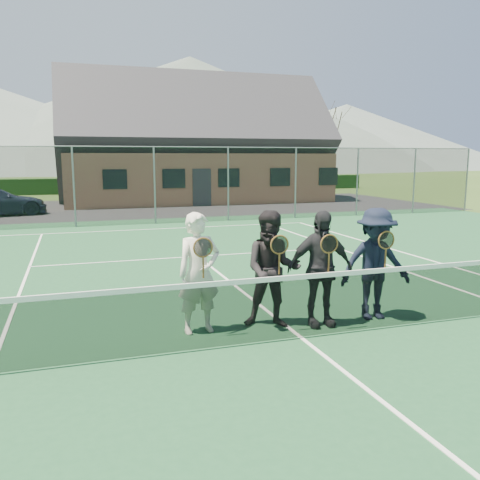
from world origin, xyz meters
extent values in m
plane|color=#2F4A1A|center=(0.00, 20.00, 0.00)|extent=(220.00, 220.00, 0.00)
cube|color=#1C4C2B|center=(0.00, 0.00, 0.01)|extent=(30.00, 30.00, 0.02)
cube|color=black|center=(-4.00, 20.00, 0.01)|extent=(40.00, 12.00, 0.01)
cube|color=black|center=(0.00, 32.00, 0.55)|extent=(40.00, 1.20, 1.10)
cone|color=#516257|center=(20.00, 95.00, 11.00)|extent=(120.00, 120.00, 22.00)
cone|color=#56685F|center=(55.00, 95.00, 7.00)|extent=(90.00, 90.00, 14.00)
cube|color=white|center=(0.00, 11.88, 0.03)|extent=(10.97, 0.06, 0.01)
cube|color=white|center=(0.00, 6.40, 0.03)|extent=(8.23, 0.06, 0.01)
cube|color=white|center=(0.00, 0.00, 0.03)|extent=(0.06, 12.80, 0.01)
cube|color=black|center=(0.00, 0.00, 0.48)|extent=(11.60, 0.02, 0.88)
cube|color=white|center=(0.00, 0.00, 0.93)|extent=(11.60, 0.03, 0.07)
cylinder|color=slate|center=(-3.00, 13.50, 1.50)|extent=(0.07, 0.07, 3.00)
cylinder|color=slate|center=(0.00, 13.50, 1.50)|extent=(0.07, 0.07, 3.00)
cylinder|color=slate|center=(3.00, 13.50, 1.50)|extent=(0.07, 0.07, 3.00)
cylinder|color=slate|center=(6.00, 13.50, 1.50)|extent=(0.07, 0.07, 3.00)
cylinder|color=slate|center=(9.00, 13.50, 1.50)|extent=(0.07, 0.07, 3.00)
cylinder|color=slate|center=(12.00, 13.50, 1.50)|extent=(0.07, 0.07, 3.00)
cylinder|color=slate|center=(15.00, 13.50, 1.50)|extent=(0.07, 0.07, 3.00)
cube|color=black|center=(0.00, 13.50, 1.50)|extent=(30.00, 0.03, 3.00)
cylinder|color=slate|center=(0.00, 13.50, 3.00)|extent=(30.00, 0.04, 0.04)
cube|color=#9E6B4C|center=(4.00, 24.00, 1.40)|extent=(15.00, 8.00, 2.80)
pyramid|color=#2D2D33|center=(4.00, 24.00, 5.65)|extent=(15.60, 8.20, 4.10)
cube|color=#2D2D33|center=(3.50, 19.98, 1.00)|extent=(1.00, 0.06, 2.00)
cube|color=black|center=(-1.00, 19.98, 1.50)|extent=(1.20, 0.06, 1.00)
cube|color=black|center=(2.00, 19.98, 1.50)|extent=(1.20, 0.06, 1.00)
cube|color=black|center=(5.00, 19.98, 1.50)|extent=(1.20, 0.06, 1.00)
cube|color=black|center=(8.00, 19.98, 1.50)|extent=(1.20, 0.06, 1.00)
cube|color=black|center=(11.00, 19.98, 1.50)|extent=(1.20, 0.06, 1.00)
cylinder|color=#362013|center=(2.00, 33.00, 1.93)|extent=(0.22, 0.22, 3.85)
cylinder|color=#3D2716|center=(12.00, 33.00, 1.93)|extent=(0.22, 0.22, 3.85)
cylinder|color=#3C2816|center=(18.00, 33.00, 1.93)|extent=(0.22, 0.22, 3.85)
imported|color=white|center=(-1.33, 0.73, 0.92)|extent=(0.71, 0.52, 1.80)
torus|color=brown|center=(-1.33, 0.46, 1.35)|extent=(0.29, 0.02, 0.29)
cylinder|color=black|center=(-1.33, 0.46, 1.35)|extent=(0.25, 0.00, 0.25)
cylinder|color=brown|center=(-1.33, 0.46, 1.07)|extent=(0.03, 0.03, 0.32)
imported|color=black|center=(-0.21, 0.61, 0.92)|extent=(1.07, 0.96, 1.80)
torus|color=brown|center=(-0.21, 0.34, 1.35)|extent=(0.29, 0.02, 0.29)
cylinder|color=black|center=(-0.21, 0.34, 1.35)|extent=(0.25, 0.00, 0.25)
cylinder|color=brown|center=(-0.21, 0.34, 1.07)|extent=(0.03, 0.03, 0.32)
imported|color=black|center=(0.51, 0.45, 0.92)|extent=(1.09, 0.52, 1.80)
torus|color=brown|center=(0.51, 0.18, 1.35)|extent=(0.29, 0.02, 0.29)
cylinder|color=black|center=(0.51, 0.18, 1.35)|extent=(0.25, 0.00, 0.25)
cylinder|color=brown|center=(0.51, 0.18, 1.07)|extent=(0.03, 0.03, 0.32)
imported|color=black|center=(1.51, 0.48, 0.92)|extent=(1.24, 0.82, 1.80)
torus|color=brown|center=(1.51, 0.21, 1.35)|extent=(0.29, 0.02, 0.29)
cylinder|color=black|center=(1.51, 0.21, 1.35)|extent=(0.25, 0.00, 0.25)
cylinder|color=brown|center=(1.51, 0.21, 1.07)|extent=(0.03, 0.03, 0.32)
camera|label=1|loc=(-3.04, -6.40, 2.62)|focal=38.00mm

